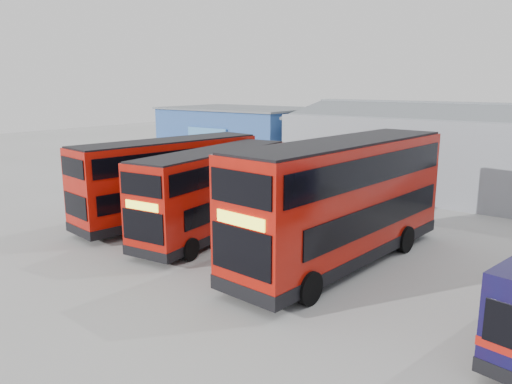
% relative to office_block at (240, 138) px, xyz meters
% --- Properties ---
extents(ground_plane, '(120.00, 120.00, 0.00)m').
position_rel_office_block_xyz_m(ground_plane, '(14.00, -17.99, -2.58)').
color(ground_plane, gray).
rests_on(ground_plane, ground).
extents(office_block, '(12.30, 8.32, 5.12)m').
position_rel_office_block_xyz_m(office_block, '(0.00, 0.00, 0.00)').
color(office_block, '#22468B').
rests_on(office_block, ground).
extents(double_decker_left, '(3.83, 10.37, 4.29)m').
position_rel_office_block_xyz_m(double_decker_left, '(7.74, -15.34, -0.44)').
color(double_decker_left, '#A61209').
rests_on(double_decker_left, ground).
extents(double_decker_centre, '(3.44, 9.88, 4.10)m').
position_rel_office_block_xyz_m(double_decker_centre, '(11.24, -15.74, -0.54)').
color(double_decker_centre, '#A61209').
rests_on(double_decker_centre, ground).
extents(double_decker_right, '(3.73, 11.90, 4.96)m').
position_rel_office_block_xyz_m(double_decker_right, '(17.75, -15.44, -0.11)').
color(double_decker_right, '#A61209').
rests_on(double_decker_right, ground).
extents(panel_van, '(2.25, 4.82, 2.06)m').
position_rel_office_block_xyz_m(panel_van, '(-5.46, -4.42, -1.43)').
color(panel_van, silver).
rests_on(panel_van, ground).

